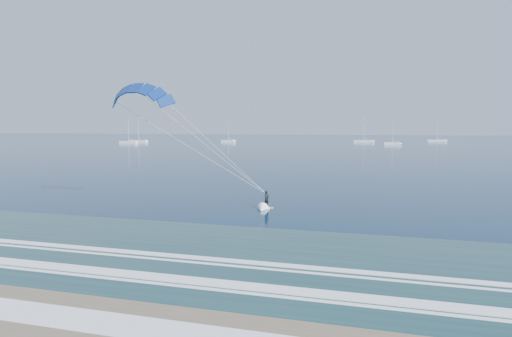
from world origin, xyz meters
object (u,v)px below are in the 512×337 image
object	(u,v)px
sailboat_2	(364,141)
sailboat_4	(437,141)
sailboat_0	(129,142)
sailboat_7	(139,141)
sailboat_3	(392,144)
sailboat_1	(228,141)
kitesurfer_rig	(198,139)

from	to	relation	value
sailboat_2	sailboat_4	world-z (taller)	sailboat_2
sailboat_0	sailboat_7	xyz separation A→B (m)	(-2.70, 13.78, 0.00)
sailboat_3	sailboat_4	bearing A→B (deg)	65.81
sailboat_4	sailboat_7	distance (m)	160.75
sailboat_1	sailboat_7	xyz separation A→B (m)	(-44.02, -15.79, 0.02)
sailboat_3	sailboat_7	bearing A→B (deg)	-178.21
sailboat_0	sailboat_1	world-z (taller)	sailboat_0
sailboat_1	sailboat_2	xyz separation A→B (m)	(68.62, 19.31, 0.02)
sailboat_0	sailboat_4	distance (m)	163.64
sailboat_0	sailboat_3	distance (m)	125.55
sailboat_4	sailboat_3	bearing A→B (deg)	-114.19
sailboat_1	sailboat_2	size ratio (longest dim) A/B	0.76
sailboat_7	kitesurfer_rig	bearing A→B (deg)	-57.49
kitesurfer_rig	sailboat_2	world-z (taller)	sailboat_2
sailboat_7	sailboat_1	bearing A→B (deg)	19.73
sailboat_0	sailboat_4	size ratio (longest dim) A/B	0.97
kitesurfer_rig	sailboat_1	distance (m)	195.20
sailboat_1	sailboat_7	world-z (taller)	sailboat_7
sailboat_0	sailboat_3	size ratio (longest dim) A/B	1.24
sailboat_0	kitesurfer_rig	bearing A→B (deg)	-55.92
sailboat_0	sailboat_1	distance (m)	50.81
sailboat_2	sailboat_3	xyz separation A→B (m)	(14.35, -31.14, -0.02)
sailboat_7	sailboat_3	bearing A→B (deg)	1.79
sailboat_2	sailboat_0	bearing A→B (deg)	-156.03
sailboat_1	sailboat_7	size ratio (longest dim) A/B	0.78
kitesurfer_rig	sailboat_2	xyz separation A→B (m)	(5.12, 203.79, -6.29)
sailboat_3	sailboat_0	bearing A→B (deg)	-171.88
sailboat_1	sailboat_3	bearing A→B (deg)	-8.11
sailboat_2	sailboat_3	bearing A→B (deg)	-65.26
kitesurfer_rig	sailboat_3	size ratio (longest dim) A/B	1.78
sailboat_0	sailboat_7	bearing A→B (deg)	101.07
kitesurfer_rig	sailboat_3	xyz separation A→B (m)	(19.47, 172.65, -6.31)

